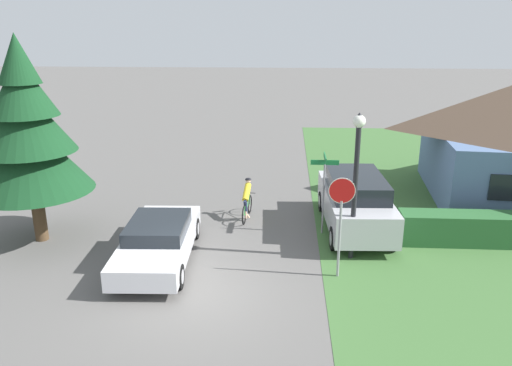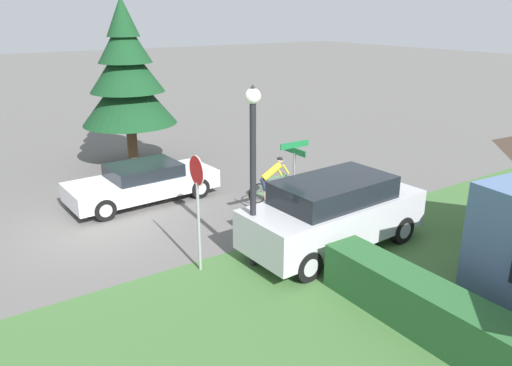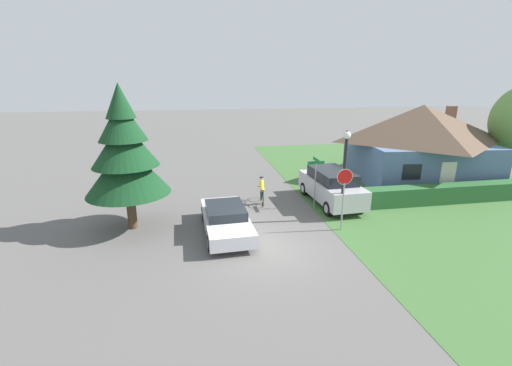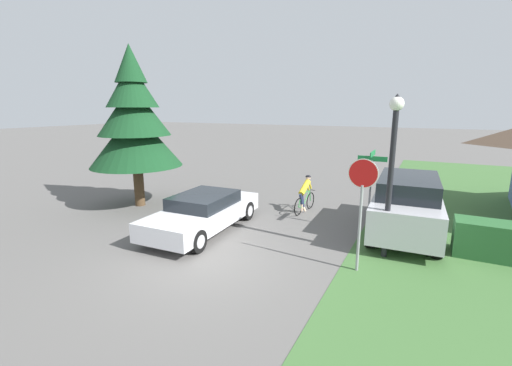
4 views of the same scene
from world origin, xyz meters
name	(u,v)px [view 3 (image 3 of 4)]	position (x,y,z in m)	size (l,w,h in m)	color
ground_plane	(266,250)	(0.00, 0.00, 0.00)	(140.00, 140.00, 0.00)	#5B5956
grass_verge_right	(448,200)	(11.30, 4.00, 0.01)	(16.00, 36.00, 0.01)	#3D6633
cottage_house	(419,142)	(12.06, 8.21, 2.59)	(9.10, 8.01, 4.99)	slate
hedge_row	(451,193)	(11.17, 3.71, 0.50)	(10.60, 0.90, 1.00)	#285B2D
sedan_left_lane	(226,219)	(-1.42, 1.95, 0.63)	(2.07, 4.80, 1.23)	silver
cyclist	(262,191)	(0.88, 5.44, 0.70)	(0.44, 1.76, 1.45)	black
parked_suv_right	(331,186)	(4.57, 4.70, 0.98)	(2.17, 5.02, 1.89)	#B7B7BC
stop_sign	(344,188)	(3.71, 1.29, 2.00)	(0.71, 0.07, 2.84)	gray
street_lamp	(345,163)	(4.21, 2.46, 2.81)	(0.36, 0.36, 4.35)	black
street_name_sign	(316,174)	(3.47, 4.25, 1.86)	(0.90, 0.90, 2.68)	gray
conifer_tall_near	(125,153)	(-5.57, 3.19, 3.50)	(3.63, 3.63, 6.41)	#4C3823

